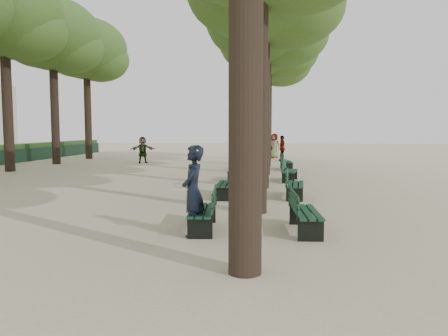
# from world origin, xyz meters

# --- Properties ---
(ground) EXTENTS (120.00, 120.00, 0.00)m
(ground) POSITION_xyz_m (0.00, 0.00, 0.00)
(ground) COLOR beige
(ground) RESTS_ON ground
(tree_central_3) EXTENTS (6.00, 6.00, 9.95)m
(tree_central_3) POSITION_xyz_m (1.50, 13.00, 7.65)
(tree_central_3) COLOR #33261C
(tree_central_3) RESTS_ON ground
(tree_central_4) EXTENTS (6.00, 6.00, 9.95)m
(tree_central_4) POSITION_xyz_m (1.50, 18.00, 7.65)
(tree_central_4) COLOR #33261C
(tree_central_4) RESTS_ON ground
(tree_central_5) EXTENTS (6.00, 6.00, 9.95)m
(tree_central_5) POSITION_xyz_m (1.50, 23.00, 7.65)
(tree_central_5) COLOR #33261C
(tree_central_5) RESTS_ON ground
(tree_far_3) EXTENTS (6.00, 6.00, 10.45)m
(tree_far_3) POSITION_xyz_m (-12.00, 13.00, 8.14)
(tree_far_3) COLOR #33261C
(tree_far_3) RESTS_ON ground
(tree_far_4) EXTENTS (6.00, 6.00, 10.45)m
(tree_far_4) POSITION_xyz_m (-12.00, 18.00, 8.14)
(tree_far_4) COLOR #33261C
(tree_far_4) RESTS_ON ground
(tree_far_5) EXTENTS (6.00, 6.00, 10.45)m
(tree_far_5) POSITION_xyz_m (-12.00, 23.00, 8.14)
(tree_far_5) COLOR #33261C
(tree_far_5) RESTS_ON ground
(bench_left_0) EXTENTS (0.73, 1.85, 0.92)m
(bench_left_0) POSITION_xyz_m (0.37, 0.80, 0.27)
(bench_left_0) COLOR black
(bench_left_0) RESTS_ON ground
(bench_left_1) EXTENTS (0.60, 1.81, 0.92)m
(bench_left_1) POSITION_xyz_m (0.37, 5.52, 0.27)
(bench_left_1) COLOR black
(bench_left_1) RESTS_ON ground
(bench_left_2) EXTENTS (0.80, 1.86, 0.92)m
(bench_left_2) POSITION_xyz_m (0.37, 10.22, 0.27)
(bench_left_2) COLOR black
(bench_left_2) RESTS_ON ground
(bench_left_3) EXTENTS (0.77, 1.85, 0.92)m
(bench_left_3) POSITION_xyz_m (0.37, 15.41, 0.27)
(bench_left_3) COLOR black
(bench_left_3) RESTS_ON ground
(bench_right_0) EXTENTS (0.69, 1.83, 0.92)m
(bench_right_0) POSITION_xyz_m (2.63, 0.86, 0.27)
(bench_right_0) COLOR black
(bench_right_0) RESTS_ON ground
(bench_right_1) EXTENTS (0.68, 1.83, 0.92)m
(bench_right_1) POSITION_xyz_m (2.63, 5.68, 0.27)
(bench_right_1) COLOR black
(bench_right_1) RESTS_ON ground
(bench_right_2) EXTENTS (0.79, 1.86, 0.92)m
(bench_right_2) POSITION_xyz_m (2.63, 10.22, 0.27)
(bench_right_2) COLOR black
(bench_right_2) RESTS_ON ground
(bench_right_3) EXTENTS (0.71, 1.84, 0.92)m
(bench_right_3) POSITION_xyz_m (2.63, 15.56, 0.27)
(bench_right_3) COLOR black
(bench_right_3) RESTS_ON ground
(man_with_map) EXTENTS (0.63, 0.77, 1.92)m
(man_with_map) POSITION_xyz_m (0.26, 0.27, 0.96)
(man_with_map) COLOR black
(man_with_map) RESTS_ON ground
(pedestrian_e) EXTENTS (1.62, 0.95, 1.74)m
(pedestrian_e) POSITION_xyz_m (-6.69, 19.36, 0.87)
(pedestrian_e) COLOR #262628
(pedestrian_e) RESTS_ON ground
(pedestrian_b) EXTENTS (0.87, 1.16, 1.76)m
(pedestrian_b) POSITION_xyz_m (1.69, 26.13, 0.88)
(pedestrian_b) COLOR #262628
(pedestrian_b) RESTS_ON ground
(pedestrian_d) EXTENTS (1.00, 0.79, 1.92)m
(pedestrian_d) POSITION_xyz_m (1.99, 25.21, 0.96)
(pedestrian_d) COLOR #262628
(pedestrian_d) RESTS_ON ground
(pedestrian_c) EXTENTS (0.56, 1.10, 1.80)m
(pedestrian_c) POSITION_xyz_m (2.50, 22.30, 0.90)
(pedestrian_c) COLOR #262628
(pedestrian_c) RESTS_ON ground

